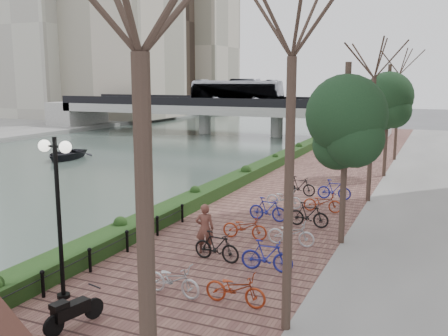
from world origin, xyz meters
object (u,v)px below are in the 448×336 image
Objects in this scene: pedestrian at (205,229)px; boat at (65,154)px; lamppost at (57,182)px; motorcycle at (74,310)px.

pedestrian reaches higher than boat.
lamppost is 1.01× the size of boat.
boat is at bearing -62.71° from pedestrian.
boat is (-18.56, 21.34, -3.26)m from lamppost.
pedestrian reaches higher than motorcycle.
lamppost is 3.13× the size of motorcycle.
lamppost is at bearing -56.11° from boat.
lamppost is at bearing 43.54° from pedestrian.
motorcycle is 30.12m from boat.
pedestrian is (1.99, 4.78, -2.36)m from lamppost.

